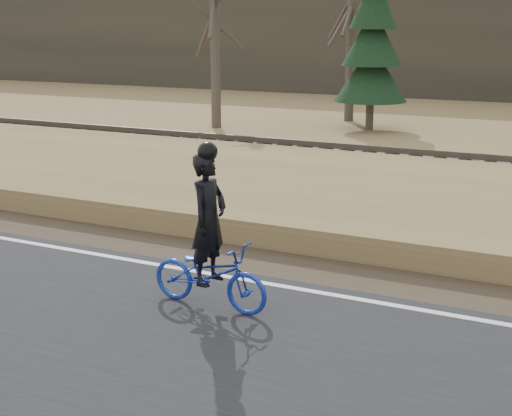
% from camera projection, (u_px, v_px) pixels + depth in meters
% --- Properties ---
extents(ground, '(120.00, 120.00, 0.00)m').
position_uv_depth(ground, '(431.00, 322.00, 9.21)').
color(ground, olive).
rests_on(ground, ground).
extents(road, '(120.00, 6.00, 0.06)m').
position_uv_depth(road, '(374.00, 412.00, 7.03)').
color(road, black).
rests_on(road, ground).
extents(edge_line, '(120.00, 0.12, 0.01)m').
position_uv_depth(edge_line, '(434.00, 312.00, 9.37)').
color(edge_line, silver).
rests_on(edge_line, road).
extents(shoulder, '(120.00, 1.60, 0.04)m').
position_uv_depth(shoulder, '(449.00, 291.00, 10.25)').
color(shoulder, '#473A2B').
rests_on(shoulder, ground).
extents(embankment, '(120.00, 5.00, 0.44)m').
position_uv_depth(embankment, '(484.00, 226.00, 12.81)').
color(embankment, olive).
rests_on(embankment, ground).
extents(ballast, '(120.00, 3.00, 0.45)m').
position_uv_depth(ballast, '(511.00, 184.00, 16.11)').
color(ballast, slate).
rests_on(ballast, ground).
extents(railroad, '(120.00, 2.40, 0.29)m').
position_uv_depth(railroad, '(512.00, 171.00, 16.03)').
color(railroad, black).
rests_on(railroad, ballast).
extents(cyclist, '(1.75, 0.68, 2.24)m').
position_uv_depth(cyclist, '(209.00, 255.00, 9.40)').
color(cyclist, '#162F9A').
rests_on(cyclist, road).
extents(bare_tree_far_left, '(0.36, 0.36, 7.79)m').
position_uv_depth(bare_tree_far_left, '(215.00, 19.00, 25.45)').
color(bare_tree_far_left, brown).
rests_on(bare_tree_far_left, ground).
extents(bare_tree_left, '(0.36, 0.36, 9.04)m').
position_uv_depth(bare_tree_left, '(352.00, 2.00, 27.10)').
color(bare_tree_left, brown).
rests_on(bare_tree_left, ground).
extents(conifer, '(2.60, 2.60, 6.81)m').
position_uv_depth(conifer, '(373.00, 39.00, 25.09)').
color(conifer, brown).
rests_on(conifer, ground).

